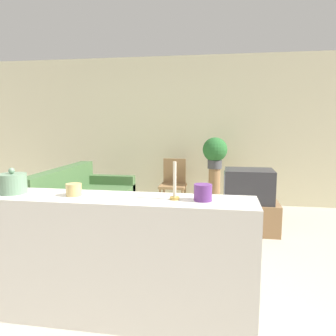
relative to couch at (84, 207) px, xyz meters
name	(u,v)px	position (x,y,z in m)	size (l,w,h in m)	color
ground_plane	(99,289)	(0.88, -1.69, -0.30)	(14.00, 14.00, 0.00)	beige
wall_back	(165,131)	(0.88, 1.74, 1.05)	(9.00, 0.06, 2.70)	beige
couch	(84,207)	(0.00, 0.00, 0.00)	(0.95, 1.86, 0.85)	#476B3D
tv_stand	(248,216)	(2.33, 0.19, -0.09)	(0.82, 0.57, 0.42)	#9E754C
television	(248,186)	(2.32, 0.19, 0.35)	(0.66, 0.51, 0.45)	#333338
wooden_chair	(173,182)	(1.13, 1.20, 0.18)	(0.44, 0.44, 0.87)	#9E754C
plant_stand	(214,190)	(1.84, 1.19, 0.07)	(0.20, 0.20, 0.73)	#9E754C
potted_plant	(215,151)	(1.84, 1.19, 0.73)	(0.41, 0.41, 0.53)	#4C4C51
foreground_counter	(79,256)	(0.88, -2.07, 0.18)	(2.70, 0.44, 0.96)	silver
decorative_bowl	(12,183)	(0.35, -2.07, 0.74)	(0.22, 0.22, 0.20)	gray
candle_jar	(74,190)	(0.86, -2.07, 0.71)	(0.12, 0.12, 0.09)	tan
candlestick	(175,187)	(1.63, -2.07, 0.75)	(0.07, 0.07, 0.28)	#B7933D
coffee_tin	(203,192)	(1.84, -2.07, 0.72)	(0.13, 0.13, 0.12)	#66337F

